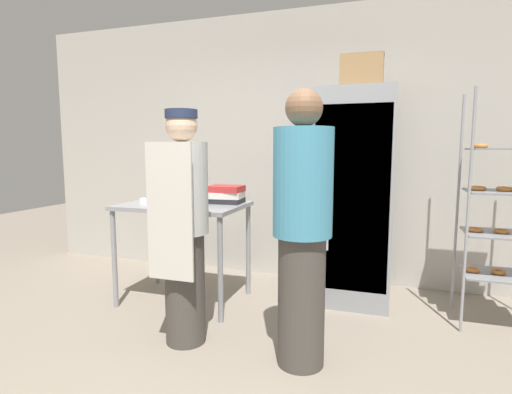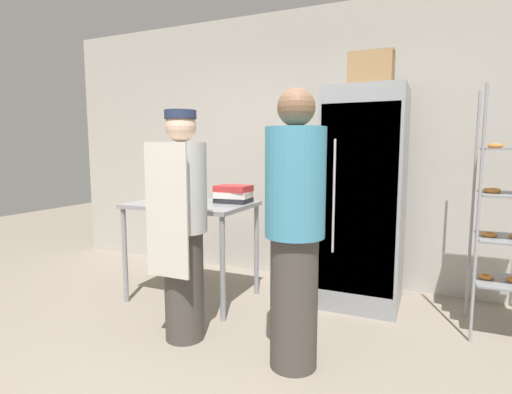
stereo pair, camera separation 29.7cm
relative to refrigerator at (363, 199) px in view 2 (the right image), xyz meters
name	(u,v)px [view 2 (the right image)]	position (x,y,z in m)	size (l,w,h in m)	color
ground_plane	(216,382)	(-0.58, -1.64, -0.96)	(14.00, 14.00, 0.00)	gray
back_wall	(317,147)	(-0.58, 0.55, 0.46)	(6.40, 0.12, 2.83)	#B7B2A8
refrigerator	(363,199)	(0.00, 0.00, 0.00)	(0.67, 0.70, 1.92)	gray
prep_counter	(192,214)	(-1.47, -0.52, -0.16)	(1.09, 0.75, 0.91)	gray
donut_box	(169,196)	(-1.70, -0.54, -0.01)	(0.27, 0.22, 0.26)	white
blender_pitcher	(197,189)	(-1.42, -0.48, 0.07)	(0.15, 0.15, 0.28)	black
binder_stack	(233,194)	(-1.12, -0.35, 0.03)	(0.33, 0.27, 0.16)	#232328
cardboard_storage_box	(371,70)	(0.04, -0.07, 1.10)	(0.36, 0.26, 0.28)	#937047
person_baker	(182,223)	(-1.07, -1.24, -0.09)	(0.35, 0.37, 1.67)	#47423D
person_customer	(295,229)	(-0.21, -1.27, -0.06)	(0.37, 0.37, 1.76)	#47423D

